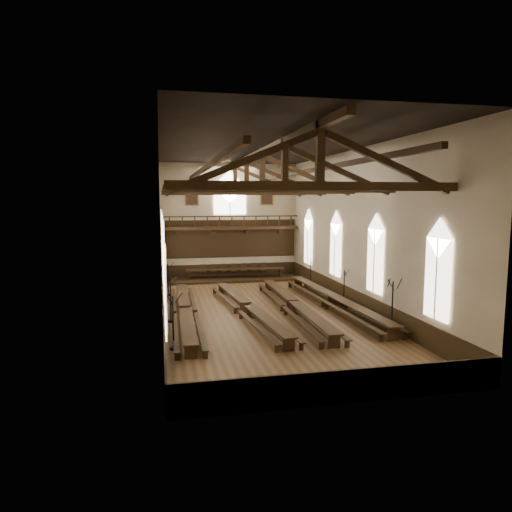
# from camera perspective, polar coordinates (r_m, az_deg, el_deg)

# --- Properties ---
(ground) EXTENTS (26.00, 26.00, 0.00)m
(ground) POSITION_cam_1_polar(r_m,az_deg,el_deg) (28.29, 0.76, -7.01)
(ground) COLOR brown
(ground) RESTS_ON ground
(room_walls) EXTENTS (26.00, 26.00, 26.00)m
(room_walls) POSITION_cam_1_polar(r_m,az_deg,el_deg) (27.44, 0.79, 6.19)
(room_walls) COLOR beige
(room_walls) RESTS_ON ground
(wainscot_band) EXTENTS (12.00, 26.00, 1.20)m
(wainscot_band) POSITION_cam_1_polar(r_m,az_deg,el_deg) (28.15, 0.77, -5.83)
(wainscot_band) COLOR black
(wainscot_band) RESTS_ON ground
(side_windows) EXTENTS (11.85, 19.80, 4.50)m
(side_windows) POSITION_cam_1_polar(r_m,az_deg,el_deg) (27.62, 0.78, 0.54)
(side_windows) COLOR white
(side_windows) RESTS_ON room_walls
(end_window) EXTENTS (2.80, 0.12, 3.80)m
(end_window) POSITION_cam_1_polar(r_m,az_deg,el_deg) (40.12, -3.29, 7.56)
(end_window) COLOR white
(end_window) RESTS_ON room_walls
(minstrels_gallery) EXTENTS (11.80, 1.24, 3.70)m
(minstrels_gallery) POSITION_cam_1_polar(r_m,az_deg,el_deg) (40.00, -3.21, 2.80)
(minstrels_gallery) COLOR #332310
(minstrels_gallery) RESTS_ON room_walls
(portraits) EXTENTS (7.75, 0.09, 1.45)m
(portraits) POSITION_cam_1_polar(r_m,az_deg,el_deg) (40.12, -3.29, 7.38)
(portraits) COLOR brown
(portraits) RESTS_ON room_walls
(roof_trusses) EXTENTS (11.70, 25.70, 2.80)m
(roof_trusses) POSITION_cam_1_polar(r_m,az_deg,el_deg) (27.47, 0.79, 9.85)
(roof_trusses) COLOR #332310
(roof_trusses) RESTS_ON room_walls
(refectory_row_a) EXTENTS (1.61, 14.29, 0.74)m
(refectory_row_a) POSITION_cam_1_polar(r_m,az_deg,el_deg) (26.85, -8.85, -6.69)
(refectory_row_a) COLOR #332310
(refectory_row_a) RESTS_ON ground
(refectory_row_b) EXTENTS (2.06, 14.20, 0.72)m
(refectory_row_b) POSITION_cam_1_polar(r_m,az_deg,el_deg) (27.32, -1.09, -6.39)
(refectory_row_b) COLOR #332310
(refectory_row_b) RESTS_ON ground
(refectory_row_c) EXTENTS (1.65, 14.51, 0.76)m
(refectory_row_c) POSITION_cam_1_polar(r_m,az_deg,el_deg) (28.11, 4.76, -5.96)
(refectory_row_c) COLOR #332310
(refectory_row_c) RESTS_ON ground
(refectory_row_d) EXTENTS (1.88, 14.91, 0.80)m
(refectory_row_d) POSITION_cam_1_polar(r_m,az_deg,el_deg) (29.67, 9.79, -5.29)
(refectory_row_d) COLOR #332310
(refectory_row_d) RESTS_ON ground
(dais) EXTENTS (11.40, 2.99, 0.20)m
(dais) POSITION_cam_1_polar(r_m,az_deg,el_deg) (39.27, -2.57, -2.87)
(dais) COLOR black
(dais) RESTS_ON ground
(high_table) EXTENTS (8.44, 1.51, 0.79)m
(high_table) POSITION_cam_1_polar(r_m,az_deg,el_deg) (39.14, -2.58, -1.77)
(high_table) COLOR #332310
(high_table) RESTS_ON dais
(high_chairs) EXTENTS (5.91, 0.51, 1.11)m
(high_chairs) POSITION_cam_1_polar(r_m,az_deg,el_deg) (39.95, -2.77, -1.68)
(high_chairs) COLOR #332310
(high_chairs) RESTS_ON dais
(candelabrum_left_near) EXTENTS (0.77, 0.80, 2.67)m
(candelabrum_left_near) POSITION_cam_1_polar(r_m,az_deg,el_deg) (21.61, -10.30, -9.38)
(candelabrum_left_near) COLOR black
(candelabrum_left_near) RESTS_ON ground
(candelabrum_left_mid) EXTENTS (0.81, 0.83, 2.77)m
(candelabrum_left_mid) POSITION_cam_1_polar(r_m,az_deg,el_deg) (26.31, -10.61, -6.33)
(candelabrum_left_mid) COLOR black
(candelabrum_left_mid) RESTS_ON ground
(candelabrum_left_far) EXTENTS (0.69, 0.75, 2.44)m
(candelabrum_left_far) POSITION_cam_1_polar(r_m,az_deg,el_deg) (33.50, -10.91, -3.62)
(candelabrum_left_far) COLOR black
(candelabrum_left_far) RESTS_ON ground
(candelabrum_right_near) EXTENTS (0.86, 0.85, 2.89)m
(candelabrum_right_near) POSITION_cam_1_polar(r_m,az_deg,el_deg) (24.69, 16.61, -7.31)
(candelabrum_right_near) COLOR black
(candelabrum_right_near) RESTS_ON ground
(candelabrum_right_mid) EXTENTS (0.74, 0.69, 2.44)m
(candelabrum_right_mid) POSITION_cam_1_polar(r_m,az_deg,el_deg) (30.22, 10.93, -4.78)
(candelabrum_right_mid) COLOR black
(candelabrum_right_mid) RESTS_ON ground
(candelabrum_right_far) EXTENTS (0.69, 0.69, 2.34)m
(candelabrum_right_far) POSITION_cam_1_polar(r_m,az_deg,el_deg) (36.40, 6.83, -2.73)
(candelabrum_right_far) COLOR black
(candelabrum_right_far) RESTS_ON ground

